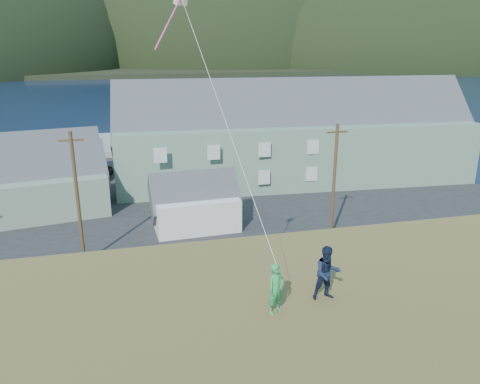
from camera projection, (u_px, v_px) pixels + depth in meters
name	position (u px, v px, depth m)	size (l,w,h in m)	color
ground	(148.00, 267.00, 32.41)	(900.00, 900.00, 0.00)	#0A1638
grass_strip	(150.00, 280.00, 30.54)	(110.00, 8.00, 0.10)	#4C3D19
waterfront_lot	(140.00, 193.00, 48.12)	(72.00, 36.00, 0.12)	#28282B
wharf	(92.00, 145.00, 67.95)	(26.00, 14.00, 0.90)	gray
far_shore	(125.00, 61.00, 337.40)	(900.00, 320.00, 2.00)	black
far_hills	(183.00, 62.00, 298.11)	(760.00, 265.00, 143.00)	black
lodge	(294.00, 134.00, 51.29)	(38.99, 13.08, 13.50)	gray
shed_palegreen_near	(46.00, 183.00, 41.65)	(11.39, 8.22, 7.63)	gray
shed_white	(195.00, 203.00, 38.62)	(7.46, 5.15, 5.74)	white
shed_palegreen_far	(54.00, 157.00, 51.85)	(10.96, 7.36, 6.83)	gray
utility_poles	(110.00, 199.00, 31.87)	(31.13, 0.24, 9.33)	#47331E
parked_cars	(47.00, 179.00, 49.91)	(20.56, 10.83, 1.54)	maroon
kite_flyer_green	(276.00, 289.00, 13.80)	(0.58, 0.38, 1.59)	green
kite_flyer_navy	(327.00, 273.00, 14.54)	(0.86, 0.67, 1.77)	#151E39
kite_rig	(181.00, 4.00, 16.91)	(1.48, 3.72, 10.44)	beige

